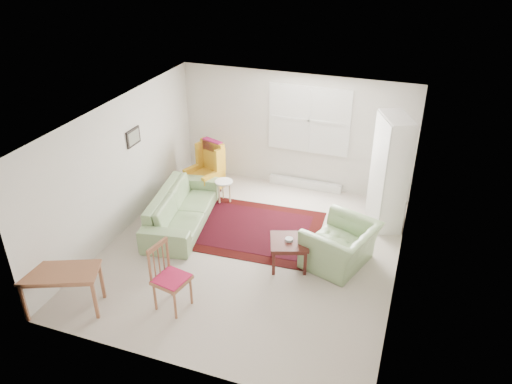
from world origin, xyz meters
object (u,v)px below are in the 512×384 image
(sofa, at_px, (182,202))
(stool, at_px, (224,191))
(wingback_chair, at_px, (204,169))
(armchair, at_px, (341,242))
(desk_chair, at_px, (172,278))
(desk, at_px, (64,290))
(cabinet, at_px, (390,173))
(coffee_table, at_px, (289,253))

(sofa, xyz_separation_m, stool, (0.42, 1.06, -0.23))
(sofa, height_order, wingback_chair, wingback_chair)
(armchair, bearing_deg, sofa, -76.41)
(sofa, relative_size, desk_chair, 2.16)
(desk, xyz_separation_m, desk_chair, (1.50, 0.58, 0.19))
(cabinet, bearing_deg, armchair, -132.86)
(wingback_chair, bearing_deg, stool, -3.14)
(stool, relative_size, desk, 0.44)
(armchair, bearing_deg, desk, -37.18)
(sofa, distance_m, stool, 1.16)
(sofa, distance_m, coffee_table, 2.38)
(armchair, height_order, wingback_chair, wingback_chair)
(sofa, height_order, stool, sofa)
(cabinet, bearing_deg, desk, -159.45)
(cabinet, bearing_deg, desk_chair, -151.32)
(wingback_chair, distance_m, cabinet, 3.83)
(armchair, xyz_separation_m, coffee_table, (-0.80, -0.33, -0.20))
(armchair, distance_m, desk, 4.42)
(stool, xyz_separation_m, desk_chair, (0.53, -3.24, 0.29))
(stool, bearing_deg, cabinet, 4.37)
(stool, distance_m, desk_chair, 3.29)
(armchair, relative_size, cabinet, 0.53)
(sofa, bearing_deg, stool, -31.01)
(wingback_chair, relative_size, desk, 1.02)
(coffee_table, xyz_separation_m, stool, (-1.88, 1.66, -0.01))
(sofa, bearing_deg, cabinet, -79.70)
(sofa, height_order, desk_chair, desk_chair)
(coffee_table, xyz_separation_m, desk, (-2.85, -2.16, 0.10))
(cabinet, height_order, desk, cabinet)
(armchair, height_order, desk_chair, desk_chair)
(armchair, bearing_deg, coffee_table, -48.98)
(sofa, height_order, coffee_table, sofa)
(wingback_chair, height_order, desk_chair, wingback_chair)
(stool, bearing_deg, armchair, -26.32)
(cabinet, bearing_deg, wingback_chair, 156.46)
(cabinet, relative_size, desk, 1.98)
(wingback_chair, xyz_separation_m, desk, (-0.41, -4.07, -0.21))
(cabinet, bearing_deg, sofa, 176.18)
(wingback_chair, height_order, desk, wingback_chair)
(armchair, relative_size, coffee_table, 1.87)
(coffee_table, bearing_deg, armchair, 22.56)
(wingback_chair, xyz_separation_m, cabinet, (3.79, -0.00, 0.53))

